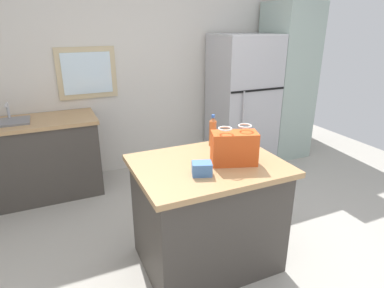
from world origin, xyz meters
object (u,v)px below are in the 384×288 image
Objects in this scene: tall_cabinet at (286,82)px; shopping_bag at (234,148)px; refrigerator at (242,101)px; ear_defenders at (232,145)px; small_box at (202,169)px; kitchen_island at (207,213)px; bottle at (213,132)px.

shopping_bag is (-1.94, -1.81, -0.05)m from tall_cabinet.
refrigerator reaches higher than ear_defenders.
tall_cabinet is 10.84× the size of ear_defenders.
small_box is (-2.24, -1.88, -0.13)m from tall_cabinet.
refrigerator is 2.18m from shopping_bag.
shopping_bag is at bearing -124.06° from refrigerator.
tall_cabinet is at bearing 39.26° from kitchen_island.
kitchen_island is 0.60m from ear_defenders.
shopping_bag is at bearing -118.93° from ear_defenders.
refrigerator reaches higher than shopping_bag.
ear_defenders is (0.45, 0.36, -0.02)m from small_box.
bottle is at bearing 55.23° from small_box.
bottle is 0.20m from ear_defenders.
bottle is at bearing 57.82° from kitchen_island.
kitchen_island is 2.25m from refrigerator.
small_box is (-1.52, -1.88, 0.07)m from refrigerator.
ear_defenders is (0.32, 0.20, 0.46)m from kitchen_island.
small_box is at bearing -129.48° from kitchen_island.
kitchen_island is at bearing 50.52° from small_box.
shopping_bag reaches higher than kitchen_island.
small_box reaches higher than kitchen_island.
ear_defenders is at bearing 31.23° from kitchen_island.
kitchen_island is 0.60m from shopping_bag.
ear_defenders is at bearing -124.93° from refrigerator.
refrigerator is at bearing 49.75° from bottle.
shopping_bag is (0.17, -0.08, 0.57)m from kitchen_island.
tall_cabinet reaches higher than kitchen_island.
kitchen_island is 0.53m from small_box.
kitchen_island is 8.15× the size of small_box.
shopping_bag is 0.33m from ear_defenders.
small_box is at bearing -139.95° from tall_cabinet.
tall_cabinet is 2.65m from shopping_bag.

